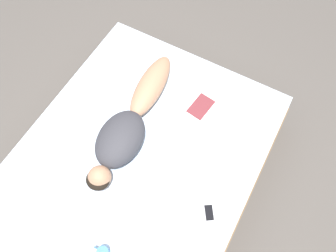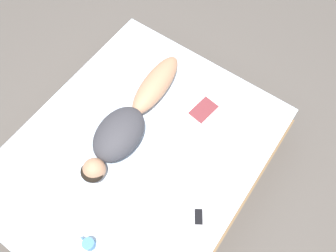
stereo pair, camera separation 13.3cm
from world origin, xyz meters
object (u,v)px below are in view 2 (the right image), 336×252
(coffee_mug, at_px, (89,244))
(person, at_px, (130,120))
(cell_phone, at_px, (199,217))
(open_magazine, at_px, (213,118))

(coffee_mug, bearing_deg, person, -69.01)
(person, xyz_separation_m, cell_phone, (-0.87, 0.31, -0.09))
(person, height_order, cell_phone, person)
(open_magazine, bearing_deg, person, 49.09)
(person, bearing_deg, coffee_mug, 106.12)
(open_magazine, relative_size, cell_phone, 3.27)
(open_magazine, distance_m, coffee_mug, 1.38)
(open_magazine, xyz_separation_m, cell_phone, (-0.34, 0.76, 0.00))
(person, distance_m, cell_phone, 0.93)
(person, distance_m, coffee_mug, 0.98)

